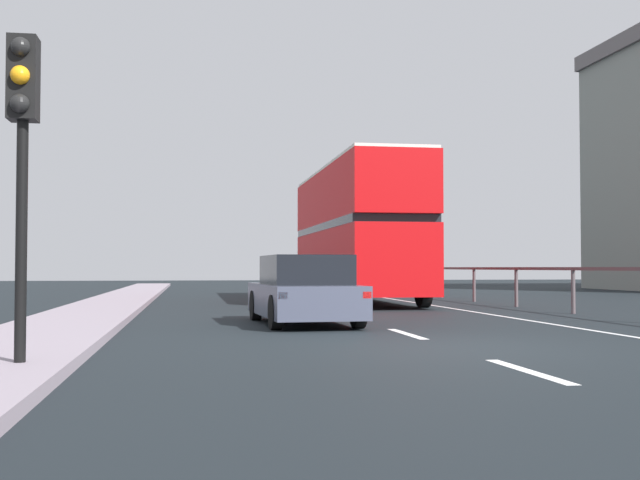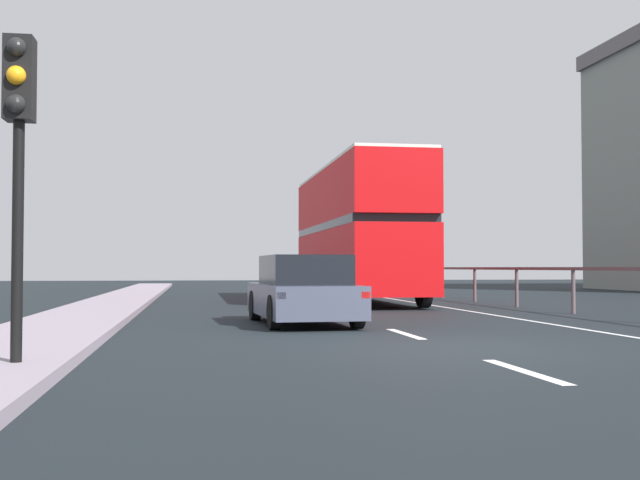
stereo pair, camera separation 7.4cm
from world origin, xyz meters
TOP-DOWN VIEW (x-y plane):
  - ground_plane at (0.00, 0.00)m, footprint 75.17×120.00m
  - near_sidewalk_kerb at (-5.94, 0.00)m, footprint 2.04×80.00m
  - lane_paint_markings at (2.25, 8.32)m, footprint 3.65×46.00m
  - bridge_side_railing at (5.65, 9.00)m, footprint 0.10×42.00m
  - double_decker_bus_red at (1.76, 14.87)m, footprint 2.52×11.33m
  - hatchback_car_near at (-1.41, 4.70)m, footprint 1.94×4.23m
  - traffic_signal_pole at (-5.44, -2.42)m, footprint 0.30×0.42m

SIDE VIEW (x-z plane):
  - ground_plane at x=0.00m, z-range -0.10..0.00m
  - lane_paint_markings at x=2.25m, z-range 0.00..0.01m
  - near_sidewalk_kerb at x=-5.94m, z-range 0.00..0.14m
  - hatchback_car_near at x=-1.41m, z-range -0.03..1.35m
  - bridge_side_railing at x=5.65m, z-range 0.35..1.50m
  - double_decker_bus_red at x=1.76m, z-range 0.15..4.58m
  - traffic_signal_pole at x=-5.44m, z-range 1.01..4.47m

